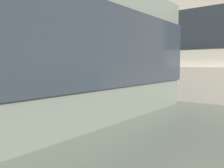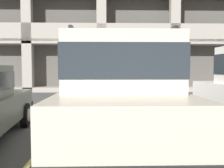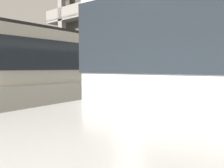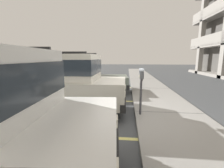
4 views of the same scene
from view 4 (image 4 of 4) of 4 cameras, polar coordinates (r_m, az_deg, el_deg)
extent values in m
cube|color=#444749|center=(5.13, 6.38, -11.98)|extent=(80.00, 80.00, 0.10)
cube|color=gray|center=(5.27, 20.93, -10.68)|extent=(40.00, 2.20, 0.12)
cube|color=#606060|center=(12.95, 11.76, 1.99)|extent=(0.03, 2.16, 0.00)
cube|color=#606060|center=(9.04, 14.39, -1.48)|extent=(0.03, 2.16, 0.00)
cube|color=#606060|center=(5.25, 20.97, -10.05)|extent=(0.03, 2.16, 0.00)
cube|color=#DBD16B|center=(9.65, -2.26, -1.19)|extent=(0.12, 4.80, 0.01)
cube|color=#DBD16B|center=(6.70, -5.90, -6.22)|extent=(0.12, 4.80, 0.01)
cube|color=#DBD16B|center=(3.94, -15.33, -18.52)|extent=(0.12, 4.80, 0.01)
cube|color=beige|center=(5.57, -20.04, -2.37)|extent=(1.84, 4.70, 0.80)
cube|color=beige|center=(5.48, -21.02, 6.06)|extent=(1.62, 2.91, 0.84)
cube|color=#232B33|center=(5.48, -21.03, 6.28)|extent=(1.64, 2.94, 0.46)
cube|color=black|center=(5.09, 4.45, -6.14)|extent=(1.88, 0.16, 0.24)
cube|color=silver|center=(4.45, 4.98, -3.72)|extent=(0.24, 0.03, 0.14)
cube|color=silver|center=(5.56, 5.14, -0.97)|extent=(0.24, 0.03, 0.14)
cylinder|color=black|center=(4.38, -7.28, -10.57)|extent=(0.20, 0.66, 0.66)
cylinder|color=#B2B2B7|center=(4.38, -7.28, -10.57)|extent=(0.22, 0.36, 0.36)
cylinder|color=black|center=(6.07, -3.48, -4.68)|extent=(0.20, 0.66, 0.66)
cylinder|color=#B2B2B7|center=(6.07, -3.48, -4.68)|extent=(0.22, 0.36, 0.36)
cylinder|color=black|center=(7.13, -27.33, -3.58)|extent=(0.20, 0.66, 0.66)
cylinder|color=#B2B2B7|center=(7.13, -27.33, -3.58)|extent=(0.22, 0.36, 0.36)
cube|color=black|center=(4.87, -25.02, 10.82)|extent=(0.05, 2.62, 0.05)
cube|color=black|center=(6.10, -18.36, 10.86)|extent=(0.05, 2.62, 0.05)
cube|color=#5B665B|center=(8.24, -9.60, 0.99)|extent=(2.11, 4.54, 0.60)
cube|color=#5B665B|center=(8.23, -11.79, 5.25)|extent=(1.68, 2.11, 0.64)
cube|color=#232B33|center=(8.22, -11.80, 5.36)|extent=(1.70, 2.14, 0.35)
cube|color=black|center=(8.18, 5.51, -0.26)|extent=(1.74, 0.32, 0.24)
cube|color=black|center=(8.90, -23.41, -0.22)|extent=(1.74, 0.32, 0.24)
cube|color=silver|center=(7.63, 6.27, 0.82)|extent=(0.24, 0.05, 0.14)
cube|color=silver|center=(8.67, 5.55, 1.92)|extent=(0.24, 0.05, 0.14)
cylinder|color=black|center=(7.35, -0.11, -2.32)|extent=(0.22, 0.61, 0.60)
cylinder|color=#B2B2B7|center=(7.35, -0.11, -2.32)|extent=(0.21, 0.35, 0.33)
cylinder|color=black|center=(8.99, -0.04, -0.07)|extent=(0.22, 0.61, 0.60)
cylinder|color=#B2B2B7|center=(8.99, -0.04, -0.07)|extent=(0.21, 0.35, 0.33)
cylinder|color=black|center=(7.86, -20.43, -2.15)|extent=(0.22, 0.61, 0.60)
cylinder|color=#B2B2B7|center=(7.86, -20.43, -2.15)|extent=(0.21, 0.35, 0.33)
cylinder|color=black|center=(9.41, -16.90, -0.06)|extent=(0.22, 0.61, 0.60)
cylinder|color=#B2B2B7|center=(9.41, -16.90, -0.06)|extent=(0.21, 0.35, 0.33)
cube|color=black|center=(2.28, 0.45, -28.16)|extent=(1.88, 0.29, 0.24)
cube|color=silver|center=(2.58, 1.88, -13.94)|extent=(0.24, 0.05, 0.14)
cylinder|color=black|center=(3.22, -15.42, -18.73)|extent=(0.25, 0.67, 0.66)
cylinder|color=#B2B2B7|center=(3.22, -15.42, -18.73)|extent=(0.24, 0.38, 0.36)
cylinder|color=#47474C|center=(4.69, 10.88, -5.09)|extent=(0.07, 0.07, 1.07)
cube|color=#47474C|center=(4.58, 11.10, 1.77)|extent=(0.28, 0.06, 0.06)
cube|color=#515459|center=(4.66, 11.05, 3.65)|extent=(0.15, 0.11, 0.22)
cylinder|color=#9EA8B2|center=(4.65, 11.09, 4.99)|extent=(0.15, 0.11, 0.15)
cube|color=#B7B293|center=(4.66, 10.31, 3.19)|extent=(0.08, 0.01, 0.08)
cube|color=#515459|center=(4.46, 11.28, 3.37)|extent=(0.15, 0.11, 0.22)
cylinder|color=#9EA8B2|center=(4.45, 11.33, 4.77)|extent=(0.15, 0.11, 0.15)
cube|color=#B7B293|center=(4.46, 10.51, 2.89)|extent=(0.08, 0.01, 0.08)
cube|color=gray|center=(21.68, 31.80, 23.58)|extent=(0.60, 0.50, 15.00)
camera|label=1|loc=(9.49, -20.30, 5.07)|focal=40.00mm
camera|label=2|loc=(8.70, -48.20, 4.10)|focal=40.00mm
camera|label=3|loc=(5.21, -70.35, -2.01)|focal=35.00mm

